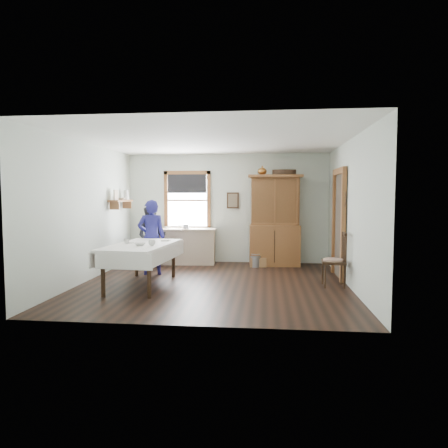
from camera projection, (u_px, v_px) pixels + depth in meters
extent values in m
cube|color=black|center=(214.00, 283.00, 7.59)|extent=(5.00, 5.00, 0.01)
cube|color=white|center=(214.00, 140.00, 7.40)|extent=(5.00, 5.00, 0.01)
cube|color=silver|center=(227.00, 208.00, 9.98)|extent=(5.00, 0.01, 2.70)
cube|color=silver|center=(188.00, 221.00, 5.02)|extent=(5.00, 0.01, 2.70)
cube|color=silver|center=(87.00, 212.00, 7.76)|extent=(0.01, 5.00, 2.70)
cube|color=silver|center=(350.00, 213.00, 7.24)|extent=(0.01, 5.00, 2.70)
cube|color=white|center=(187.00, 200.00, 10.05)|extent=(1.00, 0.02, 1.30)
cube|color=#9C5A30|center=(187.00, 173.00, 9.98)|extent=(1.18, 0.06, 0.09)
cube|color=#9C5A30|center=(187.00, 228.00, 10.08)|extent=(1.18, 0.06, 0.09)
cube|color=#9C5A30|center=(166.00, 200.00, 10.09)|extent=(0.09, 0.06, 1.48)
cube|color=#9C5A30|center=(209.00, 200.00, 9.97)|extent=(0.09, 0.06, 1.48)
cube|color=black|center=(187.00, 184.00, 9.98)|extent=(0.98, 0.03, 0.47)
cube|color=#453C31|center=(340.00, 226.00, 8.10)|extent=(0.03, 0.90, 2.10)
cube|color=#9C5A30|center=(343.00, 228.00, 7.60)|extent=(0.08, 0.12, 2.10)
cube|color=#9C5A30|center=(334.00, 224.00, 8.61)|extent=(0.08, 0.12, 2.10)
cube|color=#9C5A30|center=(339.00, 171.00, 8.03)|extent=(0.08, 1.14, 0.12)
cube|color=#9C5A30|center=(121.00, 201.00, 9.22)|extent=(0.24, 1.00, 0.04)
cube|color=#9C5A30|center=(114.00, 206.00, 8.83)|extent=(0.22, 0.03, 0.18)
cube|color=#9C5A30|center=(127.00, 205.00, 9.63)|extent=(0.22, 0.03, 0.18)
cube|color=tan|center=(116.00, 195.00, 8.92)|extent=(0.03, 0.22, 0.24)
cylinder|color=silver|center=(126.00, 195.00, 9.56)|extent=(0.12, 0.12, 0.22)
cube|color=#372113|center=(233.00, 200.00, 9.91)|extent=(0.30, 0.04, 0.40)
torus|color=black|center=(345.00, 193.00, 7.51)|extent=(0.01, 0.27, 0.27)
cube|color=tan|center=(185.00, 246.00, 9.77)|extent=(1.56, 0.69, 0.87)
cube|color=#9C5A30|center=(275.00, 220.00, 9.51)|extent=(1.30, 0.68, 2.16)
cube|color=white|center=(142.00, 265.00, 7.36)|extent=(1.19, 2.03, 0.78)
cube|color=#372113|center=(334.00, 259.00, 7.32)|extent=(0.50, 0.50, 1.00)
cube|color=#94969C|center=(255.00, 261.00, 9.35)|extent=(0.25, 0.25, 0.26)
cube|color=#AD7B4E|center=(258.00, 262.00, 9.39)|extent=(0.40, 0.31, 0.22)
imported|color=navy|center=(151.00, 240.00, 8.41)|extent=(0.61, 0.48, 1.47)
imported|color=black|center=(152.00, 239.00, 9.22)|extent=(0.67, 0.54, 1.32)
imported|color=silver|center=(152.00, 243.00, 7.08)|extent=(0.16, 0.16, 0.10)
imported|color=silver|center=(127.00, 241.00, 7.38)|extent=(0.12, 0.12, 0.09)
imported|color=silver|center=(140.00, 244.00, 7.08)|extent=(0.28, 0.28, 0.05)
imported|color=brown|center=(163.00, 227.00, 9.91)|extent=(0.15, 0.21, 0.02)
imported|color=silver|center=(181.00, 227.00, 9.90)|extent=(0.23, 0.23, 0.06)
imported|color=silver|center=(122.00, 199.00, 9.27)|extent=(0.22, 0.22, 0.05)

